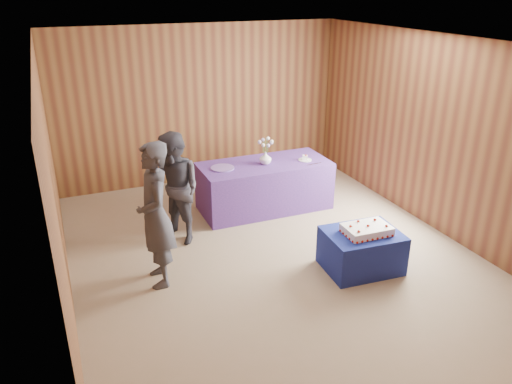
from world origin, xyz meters
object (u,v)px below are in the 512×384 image
serving_table (264,186)px  vase (265,158)px  cake_table (361,250)px  guest_right (176,189)px  sheet_cake (367,230)px  guest_left (155,216)px

serving_table → vase: size_ratio=10.55×
cake_table → vase: (-0.39, 2.09, 0.59)m
cake_table → serving_table: size_ratio=0.45×
vase → guest_right: guest_right is taller
cake_table → guest_right: bearing=144.5°
vase → sheet_cake: bearing=-79.0°
vase → guest_left: 2.43m
guest_left → serving_table: bearing=128.0°
sheet_cake → guest_left: 2.52m
serving_table → guest_right: 1.67m
sheet_cake → vase: size_ratio=3.15×
sheet_cake → serving_table: bearing=102.8°
cake_table → serving_table: 2.16m
sheet_cake → guest_right: size_ratio=0.39×
serving_table → guest_right: bearing=-160.3°
cake_table → guest_right: size_ratio=0.58×
guest_right → sheet_cake: bearing=23.1°
serving_table → sheet_cake: size_ratio=3.35×
sheet_cake → guest_left: bearing=165.4°
cake_table → sheet_cake: (0.02, -0.03, 0.30)m
cake_table → serving_table: bearing=104.4°
sheet_cake → guest_right: 2.54m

